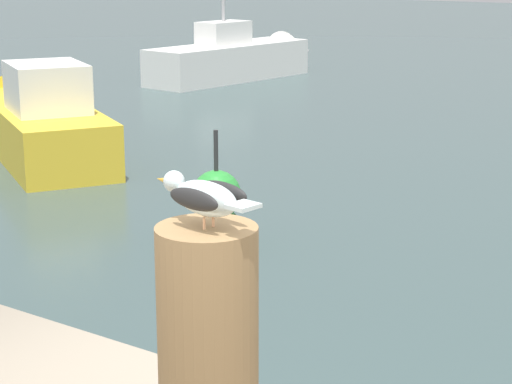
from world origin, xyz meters
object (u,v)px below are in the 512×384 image
at_px(channel_buoy, 217,205).
at_px(boat_yellow, 33,118).
at_px(boat_white, 244,58).
at_px(mooring_post, 208,350).
at_px(seagull, 204,196).

bearing_deg(channel_buoy, boat_yellow, 156.50).
height_order(boat_white, boat_yellow, boat_white).
xyz_separation_m(mooring_post, boat_white, (-12.61, 18.00, -1.52)).
relative_size(boat_white, boat_yellow, 1.06).
distance_m(boat_yellow, channel_buoy, 6.27).
height_order(boat_yellow, channel_buoy, boat_yellow).
bearing_deg(mooring_post, boat_white, 125.02).
bearing_deg(channel_buoy, mooring_post, -53.11).
height_order(seagull, boat_white, boat_white).
bearing_deg(mooring_post, seagull, 171.88).
distance_m(boat_white, boat_yellow, 9.89).
xyz_separation_m(boat_yellow, channel_buoy, (5.75, -2.50, -0.06)).
height_order(mooring_post, boat_white, boat_white).
height_order(mooring_post, channel_buoy, mooring_post).
xyz_separation_m(mooring_post, channel_buoy, (-4.43, 5.90, -1.58)).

